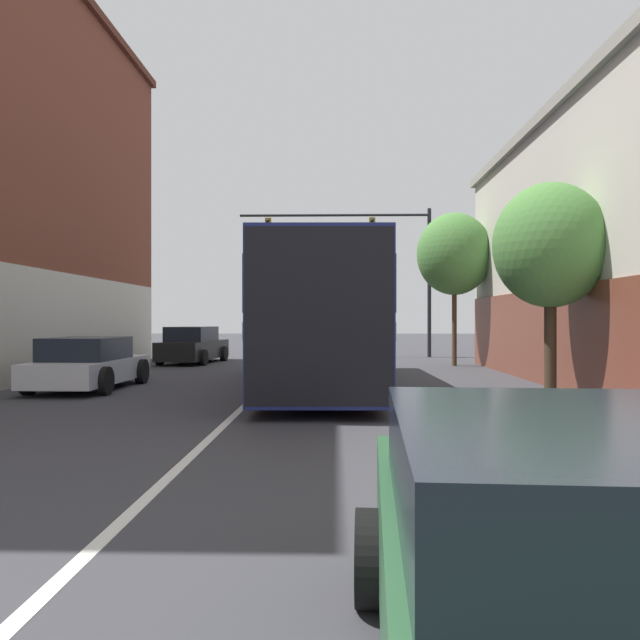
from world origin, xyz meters
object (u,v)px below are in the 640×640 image
hatchback_foreground (589,601)px  parked_car_left_near (193,346)px  bus (321,314)px  street_tree_near (550,246)px  traffic_signal_gantry (373,249)px  street_tree_far (454,254)px  parked_car_left_mid (89,364)px

hatchback_foreground → parked_car_left_near: parked_car_left_near is taller
bus → street_tree_near: 6.01m
bus → traffic_signal_gantry: (2.18, 12.78, 3.17)m
street_tree_near → street_tree_far: street_tree_far is taller
hatchback_foreground → parked_car_left_mid: size_ratio=1.04×
parked_car_left_mid → street_tree_near: street_tree_near is taller
bus → parked_car_left_mid: 6.09m
hatchback_foreground → parked_car_left_near: bearing=19.9°
traffic_signal_gantry → parked_car_left_near: bearing=-150.5°
parked_car_left_mid → street_tree_near: (11.05, -1.67, 2.77)m
traffic_signal_gantry → street_tree_near: 15.83m
parked_car_left_near → street_tree_far: size_ratio=0.78×
parked_car_left_mid → street_tree_far: (10.79, 8.19, 3.62)m
bus → street_tree_near: size_ratio=2.55×
bus → hatchback_foreground: bearing=-175.5°
hatchback_foreground → traffic_signal_gantry: bearing=1.6°
hatchback_foreground → street_tree_far: size_ratio=0.77×
hatchback_foreground → street_tree_near: street_tree_near is taller
parked_car_left_mid → street_tree_far: 14.02m
hatchback_foreground → parked_car_left_near: (-6.80, 22.64, 0.05)m
hatchback_foreground → street_tree_near: 12.39m
hatchback_foreground → traffic_signal_gantry: traffic_signal_gantry is taller
bus → street_tree_far: 9.03m
street_tree_near → parked_car_left_mid: bearing=171.4°
street_tree_near → parked_car_left_near: bearing=133.4°
bus → street_tree_near: street_tree_near is taller
traffic_signal_gantry → hatchback_foreground: bearing=-91.6°
hatchback_foreground → street_tree_far: (3.51, 21.34, 3.60)m
parked_car_left_mid → hatchback_foreground: bearing=-150.2°
street_tree_far → traffic_signal_gantry: bearing=116.2°
parked_car_left_near → traffic_signal_gantry: size_ratio=0.51×
parked_car_left_near → street_tree_far: street_tree_far is taller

